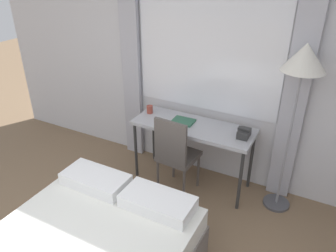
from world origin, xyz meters
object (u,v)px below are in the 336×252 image
desk (193,130)px  telephone (244,133)px  desk_chair (175,152)px  book (183,121)px  standing_lamp (303,69)px  mug (150,109)px

desk → telephone: telephone is taller
desk_chair → telephone: bearing=28.3°
desk → book: (-0.13, 0.01, 0.08)m
standing_lamp → book: (-1.14, -0.04, -0.77)m
book → desk_chair: bearing=-79.9°
desk → telephone: size_ratio=7.89×
mug → telephone: bearing=-2.0°
desk_chair → telephone: desk_chair is taller
desk → telephone: (0.57, 0.01, 0.11)m
desk_chair → standing_lamp: size_ratio=0.54×
telephone → book: telephone is taller
desk → desk_chair: 0.33m
desk → desk_chair: desk_chair is taller
standing_lamp → mug: size_ratio=19.27×
standing_lamp → book: standing_lamp is taller
desk_chair → mug: 0.67m
standing_lamp → telephone: size_ratio=10.32×
telephone → mug: size_ratio=1.87×
desk → telephone: bearing=0.7°
desk → mug: size_ratio=14.74×
book → telephone: bearing=-0.6°
desk_chair → standing_lamp: 1.52m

